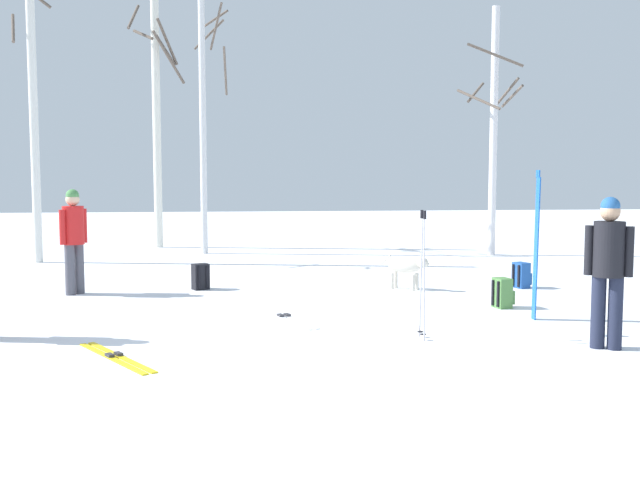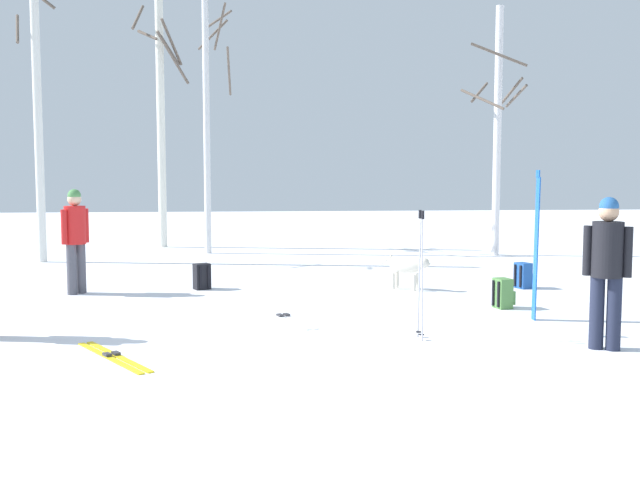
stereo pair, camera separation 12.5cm
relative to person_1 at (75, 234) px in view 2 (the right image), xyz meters
name	(u,v)px [view 2 (the right image)]	position (x,y,z in m)	size (l,w,h in m)	color
ground_plane	(352,353)	(3.93, -4.42, -0.98)	(60.00, 60.00, 0.00)	white
person_1	(75,234)	(0.00, 0.00, 0.00)	(0.37, 0.42, 1.72)	#4C4C56
person_2	(607,263)	(6.78, -4.54, 0.00)	(0.47, 0.34, 1.72)	#1E2338
dog	(408,267)	(5.49, -0.10, -0.59)	(0.75, 0.57, 0.57)	beige
ski_pair_planted_0	(536,246)	(6.63, -2.86, 0.02)	(0.02, 0.19, 2.02)	blue
ski_pair_lying_0	(113,356)	(1.35, -4.39, -0.97)	(1.03, 1.50, 0.05)	yellow
ski_pair_lying_1	(285,317)	(3.29, -2.36, -0.97)	(0.79, 1.73, 0.05)	white
ski_poles_0	(421,271)	(4.84, -3.83, -0.16)	(0.07, 0.25, 1.54)	#B2B2BC
backpack_0	(202,277)	(2.01, 0.29, -0.77)	(0.32, 0.34, 0.44)	black
backpack_1	(503,294)	(6.51, -1.94, -0.77)	(0.32, 0.30, 0.44)	#4C7F3F
backpack_2	(523,276)	(7.50, -0.13, -0.77)	(0.33, 0.31, 0.44)	#1E4C99
water_bottle_0	(496,292)	(6.67, -1.18, -0.87)	(0.06, 0.06, 0.23)	#1E72BF
water_bottle_1	(600,327)	(7.04, -3.90, -0.86)	(0.08, 0.08, 0.26)	#1E72BF
birch_tree_0	(36,82)	(-1.75, 4.55, 2.97)	(1.16, 1.18, 7.71)	silver
birch_tree_1	(161,112)	(0.55, 7.66, 2.57)	(1.41, 1.39, 6.72)	silver
birch_tree_2	(208,117)	(1.85, 6.02, 2.35)	(0.87, 1.24, 6.33)	silver
birch_tree_3	(497,127)	(8.69, 4.90, 2.06)	(1.45, 1.56, 5.86)	silver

